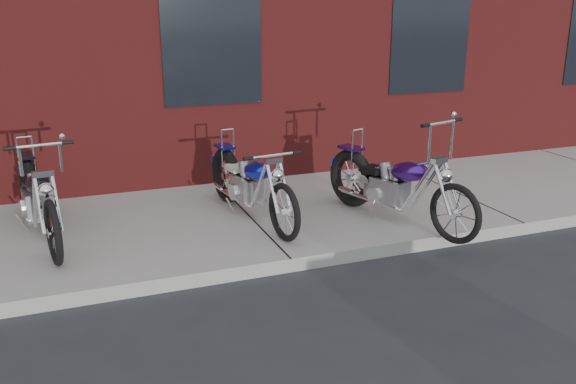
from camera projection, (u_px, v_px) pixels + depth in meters
name	position (u px, v px, depth m)	size (l,w,h in m)	color
ground	(291.00, 272.00, 6.30)	(120.00, 120.00, 0.00)	#26262D
sidewalk	(248.00, 220.00, 7.61)	(22.00, 3.00, 0.15)	gray
chopper_purple	(395.00, 188.00, 7.22)	(0.85, 2.28, 1.32)	black
chopper_blue	(250.00, 186.00, 7.35)	(0.59, 2.27, 0.99)	black
chopper_third	(39.00, 201.00, 6.74)	(0.62, 2.33, 1.19)	black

